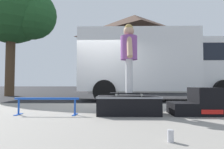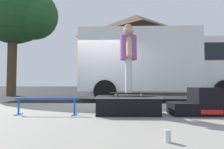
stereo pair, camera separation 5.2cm
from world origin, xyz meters
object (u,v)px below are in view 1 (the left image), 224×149
skateboard (129,93)px  street_tree_main (16,8)px  skate_box (128,105)px  kicker_ramp (197,103)px  soda_can (171,136)px  grind_rail (47,102)px  box_truck (158,63)px  skater_kid (129,52)px

skateboard → street_tree_main: 11.75m
skate_box → kicker_ramp: bearing=-0.0°
soda_can → grind_rail: bearing=137.0°
kicker_ramp → box_truck: box_truck is taller
skater_kid → grind_rail: bearing=-174.6°
kicker_ramp → skateboard: bearing=177.6°
kicker_ramp → grind_rail: size_ratio=0.70×
soda_can → skater_kid: bearing=98.8°
skater_kid → soda_can: skater_kid is taller
skateboard → kicker_ramp: bearing=-2.4°
skater_kid → street_tree_main: size_ratio=0.17×
street_tree_main → skater_kid: bearing=-50.9°
grind_rail → skater_kid: 1.93m
skate_box → soda_can: 1.94m
skateboard → street_tree_main: bearing=129.1°
skateboard → soda_can: (0.30, -1.96, -0.36)m
skater_kid → box_truck: (1.64, 4.92, 0.32)m
skater_kid → street_tree_main: street_tree_main is taller
grind_rail → box_truck: bearing=57.2°
skate_box → soda_can: skate_box is taller
soda_can → kicker_ramp: bearing=61.1°
skate_box → skater_kid: (0.02, 0.06, 1.07)m
grind_rail → skate_box: bearing=3.5°
grind_rail → skateboard: size_ratio=1.61×
skateboard → box_truck: box_truck is taller
grind_rail → soda_can: 2.66m
street_tree_main → skate_box: bearing=-51.2°
grind_rail → skateboard: bearing=5.4°
skateboard → soda_can: bearing=-81.2°
grind_rail → skater_kid: size_ratio=0.90×
skater_kid → box_truck: bearing=71.6°
kicker_ramp → grind_rail: bearing=-178.1°
box_truck → soda_can: bearing=-101.0°
skate_box → box_truck: box_truck is taller
kicker_ramp → soda_can: bearing=-118.9°
skate_box → grind_rail: size_ratio=0.97×
skateboard → street_tree_main: size_ratio=0.10×
skate_box → street_tree_main: 11.87m
skateboard → soda_can: skateboard is taller
grind_rail → skateboard: (1.63, 0.15, 0.17)m
skate_box → box_truck: (1.66, 4.98, 1.39)m
kicker_ramp → skate_box: bearing=180.0°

